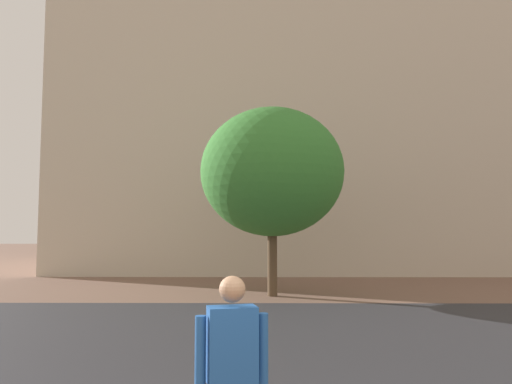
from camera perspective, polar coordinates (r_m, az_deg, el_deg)
The scene contains 5 objects.
ground_plane at distance 13.01m, azimuth 0.27°, elevation -13.80°, with size 120.00×120.00×0.00m, color brown.
street_asphalt_strip at distance 10.31m, azimuth 0.20°, elevation -16.26°, with size 120.00×8.08×0.00m, color #2D2D33.
landmark_building at distance 30.78m, azimuth 6.47°, elevation 13.71°, with size 26.10×15.14×41.26m.
person_skater at distance 4.22m, azimuth -2.88°, elevation -20.25°, with size 0.59×0.36×1.73m.
tree_curb_far at distance 15.76m, azimuth 1.90°, elevation 2.35°, with size 4.65×4.65×6.08m.
Camera 1 is at (0.06, -2.84, 2.11)m, focal length 33.97 mm.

